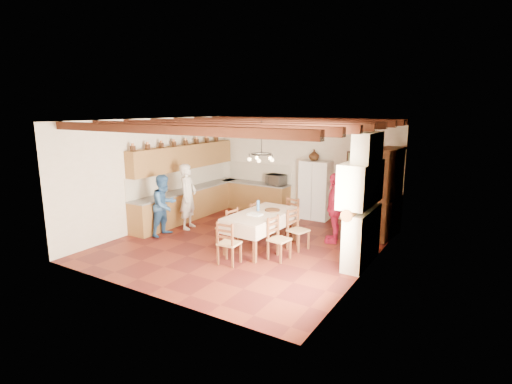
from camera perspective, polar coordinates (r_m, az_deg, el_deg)
floor at (r=9.96m, az=-1.40°, el=-7.36°), size 6.00×6.50×0.02m
ceiling at (r=9.40m, az=-1.50°, el=10.29°), size 6.00×6.50×0.02m
wall_back at (r=12.39m, az=6.76°, el=3.62°), size 6.00×0.02×3.00m
wall_front at (r=7.11m, az=-15.83°, el=-3.05°), size 6.00×0.02×3.00m
wall_left at (r=11.45m, az=-14.23°, el=2.65°), size 0.02×6.50×3.00m
wall_right at (r=8.36m, az=16.18°, el=-0.86°), size 0.02×6.50×3.00m
ceiling_beams at (r=9.40m, az=-1.49°, el=9.68°), size 6.00×6.30×0.16m
lower_cabinets_left at (r=12.20m, az=-9.44°, el=-1.71°), size 0.60×4.30×0.86m
lower_cabinets_back at (r=13.03m, az=-0.13°, el=-0.66°), size 2.30×0.60×0.86m
countertop_left at (r=12.10m, az=-9.51°, el=0.36°), size 0.62×4.30×0.04m
countertop_back at (r=12.94m, az=-0.13°, el=1.28°), size 2.34×0.62×0.04m
backsplash_left at (r=12.23m, az=-10.58°, el=1.97°), size 0.03×4.30×0.60m
backsplash_back at (r=13.13m, az=0.52°, el=2.85°), size 2.30×0.03×0.60m
upper_cabinets at (r=12.03m, az=-10.13°, el=4.95°), size 0.35×4.20×0.70m
fireplace at (r=8.64m, az=14.65°, el=-1.03°), size 0.56×1.60×2.80m
wall_picture at (r=11.76m, az=13.63°, el=4.64°), size 0.34×0.03×0.42m
refrigerator at (r=12.09m, az=8.63°, el=0.34°), size 0.88×0.73×1.75m
hutch at (r=10.68m, az=18.04°, el=-0.16°), size 0.67×1.32×2.30m
dining_table at (r=9.41m, az=0.76°, el=-3.50°), size 1.09×2.01×0.86m
chandelier at (r=9.13m, az=0.78°, el=5.46°), size 0.47×0.47×0.03m
chair_left_near at (r=9.61m, az=-4.18°, el=-5.02°), size 0.46×0.48×0.96m
chair_left_far at (r=10.23m, az=-1.16°, el=-3.95°), size 0.43×0.45×0.96m
chair_right_near at (r=8.79m, az=3.35°, el=-6.67°), size 0.45×0.47×0.96m
chair_right_far at (r=9.45m, az=6.05°, el=-5.37°), size 0.49×0.51×0.96m
chair_end_near at (r=8.56m, az=-3.85°, el=-7.19°), size 0.44×0.43×0.96m
chair_end_far at (r=10.53m, az=4.70°, el=-3.51°), size 0.49×0.47×0.96m
person_man at (r=11.07m, az=-9.69°, el=-0.63°), size 0.60×0.75×1.80m
person_woman_blue at (r=10.61m, az=-12.94°, el=-1.85°), size 0.61×0.78×1.61m
person_woman_red at (r=9.99m, az=11.17°, el=-2.23°), size 0.68×1.10×1.75m
microwave at (r=12.53m, az=2.88°, el=1.76°), size 0.67×0.52×0.33m
fridge_vase at (r=11.97m, az=8.29°, el=5.25°), size 0.39×0.39×0.32m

